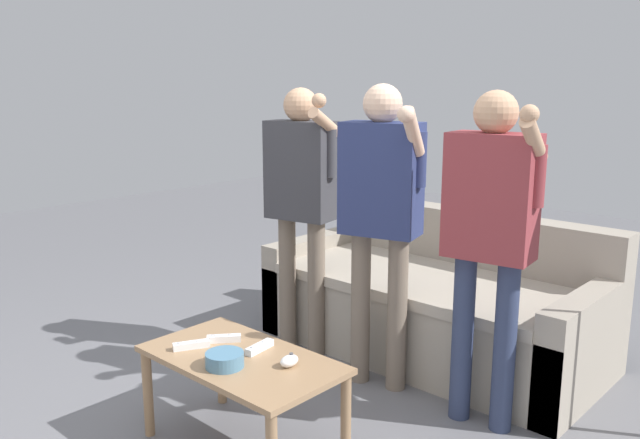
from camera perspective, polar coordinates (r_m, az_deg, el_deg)
The scene contains 11 objects.
ground_plane at distance 3.13m, azimuth -4.62°, elevation -17.87°, with size 12.00×12.00×0.00m, color slate.
couch at distance 3.90m, azimuth 10.06°, elevation -7.29°, with size 1.92×0.92×0.79m.
coffee_table at distance 2.83m, azimuth -6.89°, elevation -13.01°, with size 0.87×0.48×0.43m.
snack_bowl at distance 2.71m, azimuth -8.37°, elevation -12.09°, with size 0.16×0.16×0.06m, color teal.
game_remote_nunchuk at distance 2.69m, azimuth -2.72°, elevation -12.29°, with size 0.06×0.09×0.05m.
player_left at distance 3.66m, azimuth -1.68°, elevation 2.62°, with size 0.47×0.29×1.53m.
player_center at distance 3.23m, azimuth 5.35°, elevation 1.57°, with size 0.50×0.33×1.55m.
player_right at distance 2.92m, azimuth 14.70°, elevation -0.19°, with size 0.47×0.30×1.53m.
game_remote_wand_near at distance 2.91m, azimuth -11.25°, elevation -10.77°, with size 0.10×0.16×0.03m.
game_remote_wand_far at distance 2.96m, azimuth -8.45°, elevation -10.30°, with size 0.12×0.14×0.03m.
game_remote_wand_spare at distance 2.85m, azimuth -5.33°, elevation -11.11°, with size 0.06×0.16×0.03m.
Camera 1 is at (2.01, -1.84, 1.56)m, focal length 36.43 mm.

